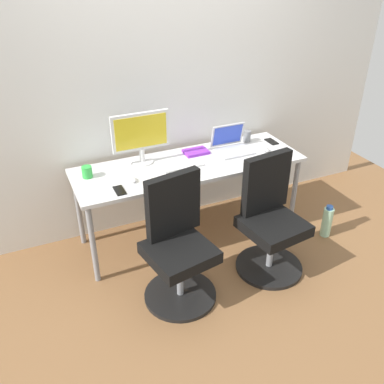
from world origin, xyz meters
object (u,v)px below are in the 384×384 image
(open_laptop, at_px, (231,145))
(coffee_mug, at_px, (87,172))
(office_chair_left, at_px, (178,246))
(desktop_monitor, at_px, (141,135))
(office_chair_right, at_px, (270,221))
(water_bottle_on_floor, at_px, (327,221))

(open_laptop, distance_m, coffee_mug, 1.27)
(office_chair_left, height_order, desktop_monitor, desktop_monitor)
(office_chair_right, xyz_separation_m, desktop_monitor, (-0.75, 0.82, 0.54))
(office_chair_right, bearing_deg, desktop_monitor, 132.50)
(coffee_mug, bearing_deg, water_bottle_on_floor, -18.04)
(water_bottle_on_floor, bearing_deg, coffee_mug, 161.96)
(desktop_monitor, distance_m, open_laptop, 0.82)
(office_chair_right, distance_m, desktop_monitor, 1.24)
(office_chair_left, bearing_deg, coffee_mug, 120.77)
(desktop_monitor, relative_size, open_laptop, 1.55)
(office_chair_right, bearing_deg, open_laptop, 86.96)
(open_laptop, relative_size, coffee_mug, 3.37)
(coffee_mug, bearing_deg, desktop_monitor, 8.83)
(office_chair_left, relative_size, office_chair_right, 1.00)
(office_chair_left, distance_m, water_bottle_on_floor, 1.53)
(desktop_monitor, bearing_deg, coffee_mug, -171.17)
(desktop_monitor, distance_m, coffee_mug, 0.52)
(office_chair_left, height_order, open_laptop, open_laptop)
(water_bottle_on_floor, bearing_deg, open_laptop, 138.00)
(office_chair_right, relative_size, water_bottle_on_floor, 3.03)
(office_chair_left, bearing_deg, open_laptop, 41.39)
(office_chair_right, relative_size, desktop_monitor, 1.96)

